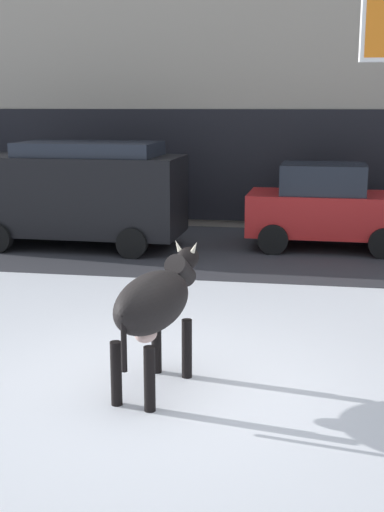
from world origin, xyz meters
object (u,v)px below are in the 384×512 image
Objects in this scene: car_red_hatchback at (327,207)px; pedestrian_near_billboard at (149,192)px; car_black_van at (79,191)px; cow_black at (155,303)px.

car_red_hatchback reaches higher than pedestrian_near_billboard.
car_black_van reaches higher than car_red_hatchback.
car_black_van reaches higher than pedestrian_near_billboard.
car_red_hatchback is 5.10m from pedestrian_near_billboard.
pedestrian_near_billboard is at bearing 103.82° from cow_black.
car_black_van is 5.47m from car_red_hatchback.
pedestrian_near_billboard is at bearing 74.40° from car_black_van.
car_red_hatchback is at bearing -26.74° from pedestrian_near_billboard.
cow_black is at bearing -103.66° from car_red_hatchback.
car_black_van is at bearing -171.95° from car_red_hatchback.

